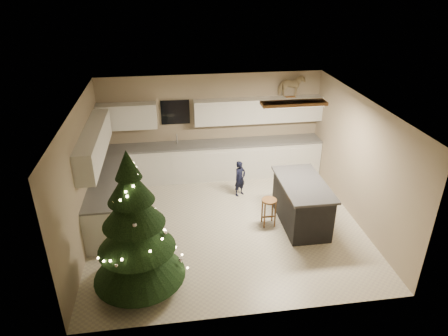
{
  "coord_description": "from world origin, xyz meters",
  "views": [
    {
      "loc": [
        -1.05,
        -6.95,
        4.8
      ],
      "look_at": [
        0.0,
        0.35,
        1.15
      ],
      "focal_mm": 32.0,
      "sensor_mm": 36.0,
      "label": 1
    }
  ],
  "objects_px": {
    "bar_stool": "(269,206)",
    "rocking_horse": "(291,86)",
    "toddler": "(240,178)",
    "island": "(301,203)",
    "christmas_tree": "(136,235)"
  },
  "relations": [
    {
      "from": "bar_stool",
      "to": "rocking_horse",
      "type": "height_order",
      "value": "rocking_horse"
    },
    {
      "from": "toddler",
      "to": "rocking_horse",
      "type": "bearing_deg",
      "value": 5.47
    },
    {
      "from": "island",
      "to": "christmas_tree",
      "type": "height_order",
      "value": "christmas_tree"
    },
    {
      "from": "bar_stool",
      "to": "rocking_horse",
      "type": "bearing_deg",
      "value": 66.3
    },
    {
      "from": "bar_stool",
      "to": "toddler",
      "type": "height_order",
      "value": "toddler"
    },
    {
      "from": "island",
      "to": "christmas_tree",
      "type": "xyz_separation_m",
      "value": [
        -3.25,
        -1.45,
        0.55
      ]
    },
    {
      "from": "christmas_tree",
      "to": "rocking_horse",
      "type": "xyz_separation_m",
      "value": [
        3.65,
        3.92,
        1.25
      ]
    },
    {
      "from": "rocking_horse",
      "to": "island",
      "type": "bearing_deg",
      "value": 168.28
    },
    {
      "from": "christmas_tree",
      "to": "toddler",
      "type": "relative_size",
      "value": 2.89
    },
    {
      "from": "christmas_tree",
      "to": "toddler",
      "type": "xyz_separation_m",
      "value": [
        2.2,
        2.78,
        -0.6
      ]
    },
    {
      "from": "island",
      "to": "bar_stool",
      "type": "xyz_separation_m",
      "value": [
        -0.69,
        0.02,
        -0.03
      ]
    },
    {
      "from": "toddler",
      "to": "rocking_horse",
      "type": "relative_size",
      "value": 1.38
    },
    {
      "from": "island",
      "to": "toddler",
      "type": "xyz_separation_m",
      "value": [
        -1.06,
        1.33,
        -0.05
      ]
    },
    {
      "from": "toddler",
      "to": "rocking_horse",
      "type": "xyz_separation_m",
      "value": [
        1.45,
        1.14,
        1.85
      ]
    },
    {
      "from": "toddler",
      "to": "rocking_horse",
      "type": "distance_m",
      "value": 2.61
    }
  ]
}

